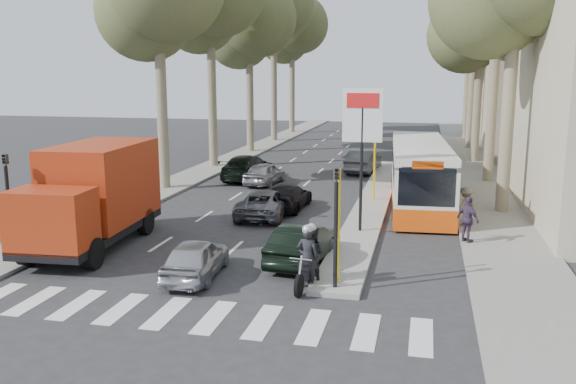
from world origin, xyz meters
name	(u,v)px	position (x,y,z in m)	size (l,w,h in m)	color
ground	(242,268)	(0.00, 0.00, 0.00)	(120.00, 120.00, 0.00)	#28282B
sidewalk_right	(470,164)	(8.60, 25.00, 0.06)	(3.20, 70.00, 0.12)	gray
median_left	(249,151)	(-8.00, 28.00, 0.06)	(2.40, 64.00, 0.12)	gray
traffic_island	(373,201)	(3.25, 11.00, 0.08)	(1.50, 26.00, 0.16)	gray
building_far	(561,48)	(15.50, 34.00, 8.00)	(11.00, 20.00, 16.00)	#B7A88E
billboard	(362,139)	(3.25, 5.00, 3.70)	(1.50, 12.10, 5.60)	yellow
traffic_light_island	(336,207)	(3.25, -1.50, 2.49)	(0.16, 0.41, 3.60)	black
traffic_light_left	(7,188)	(-7.60, -1.00, 2.49)	(0.16, 0.41, 3.60)	black
tree_l_c	(251,21)	(-7.77, 28.11, 10.04)	(7.40, 7.20, 13.71)	#6B604C
tree_l_d	(275,8)	(-7.87, 36.11, 11.76)	(7.40, 7.20, 15.66)	#6B604C
tree_l_e	(294,26)	(-7.97, 44.11, 10.73)	(7.40, 7.20, 14.49)	#6B604C
tree_r_c	(484,19)	(9.03, 26.11, 9.69)	(7.40, 7.20, 13.32)	#6B604C
tree_r_d	(478,9)	(9.13, 34.11, 11.07)	(7.40, 7.20, 14.88)	#6B604C
tree_r_e	(472,26)	(9.23, 42.11, 10.38)	(7.40, 7.20, 14.10)	#6B604C
silver_hatchback	(196,258)	(-1.10, -1.14, 0.61)	(1.44, 3.58, 1.22)	#B0B2B9
dark_hatchback	(303,244)	(1.79, 1.02, 0.65)	(1.37, 3.92, 1.29)	black
queue_car_a	(265,203)	(-1.10, 7.09, 0.60)	(1.98, 4.30, 1.20)	#52535A
queue_car_b	(287,197)	(-0.50, 8.68, 0.59)	(1.65, 4.05, 1.17)	black
queue_car_c	(265,173)	(-3.15, 14.62, 0.63)	(1.48, 3.69, 1.26)	#9FA0A7
queue_car_d	(363,161)	(1.80, 20.05, 0.71)	(1.50, 4.31, 1.42)	#4A4C51
queue_car_e	(248,167)	(-4.53, 15.90, 0.73)	(2.04, 5.01, 1.45)	black
red_truck	(94,194)	(-5.88, 1.30, 1.92)	(2.99, 6.95, 3.63)	black
city_bus	(419,172)	(5.35, 11.08, 1.56)	(3.16, 11.40, 2.97)	#E54D0C
motorcycle	(309,257)	(2.42, -1.09, 0.86)	(0.85, 2.23, 1.90)	black
pedestrian_near	(468,219)	(7.20, 4.37, 0.96)	(0.98, 0.48, 1.68)	#45344E
pedestrian_far	(465,206)	(7.25, 6.84, 0.91)	(1.02, 0.45, 1.58)	#6A6250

